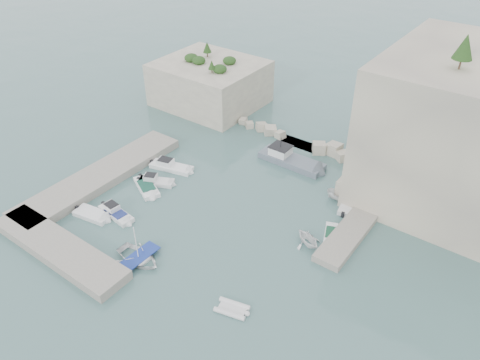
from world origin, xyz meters
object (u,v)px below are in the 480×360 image
Objects in this scene: motorboat_b at (156,184)px; motorboat_a at (172,169)px; rowboat at (139,260)px; tender_east_d at (342,201)px; motorboat_c at (147,189)px; work_boat at (291,163)px; tender_east_b at (330,236)px; motorboat_d at (117,216)px; tender_east_a at (307,244)px; motorboat_e at (93,216)px; inflatable_dinghy at (232,310)px; tender_east_c at (347,207)px.

motorboat_a is at bearing 76.17° from motorboat_b.
tender_east_d is (12.46, 21.59, 0.00)m from rowboat.
motorboat_a is 1.17× the size of motorboat_c.
motorboat_a is 16.15m from work_boat.
tender_east_b is at bearing -174.64° from tender_east_d.
tender_east_b is (21.69, 11.44, 0.00)m from motorboat_d.
tender_east_b is at bearing 34.52° from motorboat_d.
rowboat is 20.70m from tender_east_b.
motorboat_c is at bearing 106.27° from motorboat_d.
rowboat is 17.89m from tender_east_a.
motorboat_a is 1.22× the size of rowboat.
rowboat is (9.55, -1.90, 0.00)m from motorboat_e.
motorboat_a reaches higher than motorboat_c.
motorboat_c is 1.37× the size of tender_east_d.
motorboat_a is 5.22m from motorboat_c.
motorboat_d is at bearing -95.92° from motorboat_a.
rowboat is 0.52× the size of work_boat.
tender_east_c is (1.85, 20.28, 0.00)m from inflatable_dinghy.
motorboat_e is 1.46× the size of inflatable_dinghy.
motorboat_b is at bearing 118.47° from tender_east_a.
motorboat_e and tender_east_c have the same top height.
rowboat is at bearing -96.82° from work_boat.
tender_east_a is 0.86× the size of tender_east_b.
tender_east_d is at bearing -6.63° from tender_east_b.
motorboat_c is 1.12× the size of motorboat_e.
motorboat_c is at bearing 106.86° from tender_east_c.
motorboat_b reaches higher than tender_east_c.
motorboat_d is 0.54× the size of work_boat.
work_boat is at bearing 61.50° from tender_east_a.
motorboat_c is at bearing -97.40° from motorboat_a.
tender_east_a is 15.93m from work_boat.
motorboat_b is (0.79, -3.68, 0.00)m from motorboat_a.
tender_east_a reaches higher than inflatable_dinghy.
tender_east_d reaches higher than tender_east_b.
motorboat_d is at bearing 138.00° from tender_east_a.
tender_east_d is at bearing 32.31° from motorboat_e.
tender_east_a reaches higher than motorboat_d.
motorboat_b is 23.88m from tender_east_c.
tender_east_b is (1.44, 2.54, 0.00)m from tender_east_a.
motorboat_a is at bearing 32.69° from rowboat.
tender_east_d is at bearing 57.14° from motorboat_c.
motorboat_a is at bearing 98.12° from tender_east_d.
motorboat_c is at bearing -126.06° from work_boat.
tender_east_d is at bearing 42.67° from tender_east_c.
tender_east_d reaches higher than motorboat_a.
motorboat_e is 21.20m from inflatable_dinghy.
inflatable_dinghy is 0.83× the size of tender_east_d.
tender_east_a is 0.33× the size of work_boat.
tender_east_d is at bearing 48.84° from motorboat_d.
work_boat is (3.17, 25.17, 0.00)m from rowboat.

